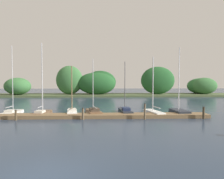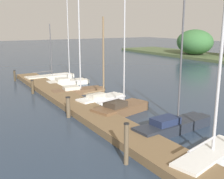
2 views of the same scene
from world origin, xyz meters
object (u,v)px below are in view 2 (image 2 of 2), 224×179
Objects in this scene: sailboat_1 at (68,81)px; sailboat_2 at (78,89)px; sailboat_0 at (51,77)px; mooring_piling_2 at (68,107)px; mooring_piling_3 at (126,144)px; mooring_piling_1 at (33,87)px; mooring_piling_0 at (15,76)px; sailboat_6 at (211,153)px; sailboat_3 at (102,98)px; sailboat_5 at (175,124)px; sailboat_4 at (122,108)px.

sailboat_2 is at bearing -96.97° from sailboat_1.
sailboat_0 is 4.37× the size of mooring_piling_2.
mooring_piling_3 is (10.57, -2.91, 0.42)m from sailboat_2.
sailboat_2 is 3.28m from mooring_piling_1.
mooring_piling_0 is at bearing 134.85° from sailboat_1.
mooring_piling_3 is (13.94, -3.47, 0.49)m from sailboat_1.
mooring_piling_2 is (4.66, -2.68, 0.21)m from sailboat_2.
sailboat_1 is 6.65× the size of mooring_piling_2.
mooring_piling_0 is at bearing -179.45° from mooring_piling_1.
sailboat_6 reaches higher than mooring_piling_0.
sailboat_3 is 0.91× the size of sailboat_5.
sailboat_3 reaches higher than mooring_piling_2.
sailboat_6 is (18.16, -0.24, 0.11)m from sailboat_0.
sailboat_2 reaches higher than sailboat_5.
sailboat_5 is 3.12m from sailboat_6.
sailboat_3 is 0.87× the size of sailboat_4.
mooring_piling_0 is at bearing 89.97° from sailboat_4.
sailboat_1 is at bearing 117.27° from mooring_piling_1.
mooring_piling_2 is at bearing 177.72° from mooring_piling_3.
sailboat_0 is at bearing 169.96° from mooring_piling_3.
mooring_piling_0 is (-12.67, -3.07, 0.16)m from sailboat_4.
sailboat_5 reaches higher than sailboat_3.
sailboat_2 is 5.03× the size of mooring_piling_3.
sailboat_6 is 19.34m from mooring_piling_0.
sailboat_4 is at bearing 13.63° from mooring_piling_0.
sailboat_4 is 6.49m from sailboat_6.
sailboat_5 is at bearing -86.34° from sailboat_1.
mooring_piling_2 is at bearing 1.11° from mooring_piling_0.
mooring_piling_1 is (-10.64, -3.68, 0.19)m from sailboat_5.
sailboat_5 is 11.26m from mooring_piling_1.
sailboat_2 reaches higher than sailboat_0.
sailboat_0 is at bearing 165.87° from mooring_piling_2.
mooring_piling_2 is (6.27, 0.18, 0.06)m from mooring_piling_1.
sailboat_1 reaches higher than sailboat_5.
sailboat_5 is 5.84× the size of mooring_piling_1.
sailboat_3 is 8.81m from sailboat_6.
sailboat_1 reaches higher than sailboat_6.
sailboat_3 is 5.30× the size of mooring_piling_1.
mooring_piling_2 is 0.73× the size of mooring_piling_3.
sailboat_4 reaches higher than sailboat_5.
mooring_piling_0 is at bearing -178.89° from mooring_piling_2.
sailboat_0 is 0.81× the size of sailboat_4.
sailboat_5 is (12.40, 0.26, 0.03)m from sailboat_1.
sailboat_4 reaches higher than mooring_piling_2.
sailboat_4 reaches higher than mooring_piling_0.
mooring_piling_3 reaches higher than mooring_piling_1.
mooring_piling_0 is 11.83m from mooring_piling_2.
mooring_piling_2 is at bearing -109.49° from sailboat_1.
sailboat_1 is at bearing -83.70° from sailboat_0.
mooring_piling_1 is at bearing 87.60° from sailboat_6.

